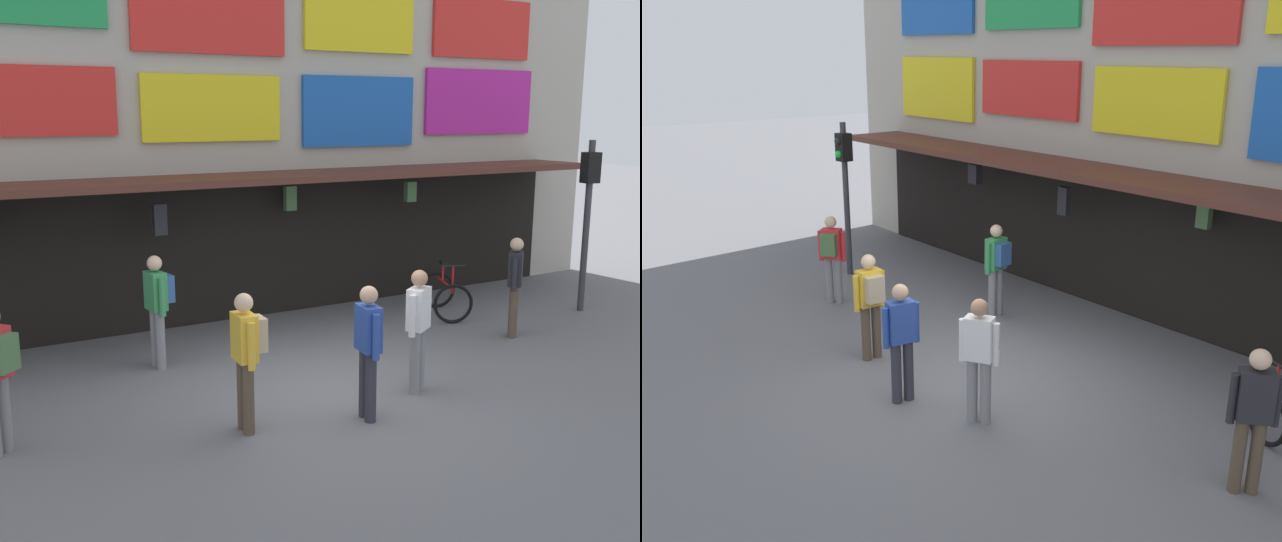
% 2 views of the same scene
% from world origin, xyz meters
% --- Properties ---
extents(ground_plane, '(80.00, 80.00, 0.00)m').
position_xyz_m(ground_plane, '(0.00, 0.00, 0.00)').
color(ground_plane, slate).
extents(shopfront, '(18.00, 2.60, 8.00)m').
position_xyz_m(shopfront, '(0.00, 4.57, 3.96)').
color(shopfront, '#B2AD9E').
rests_on(shopfront, ground).
extents(traffic_light_near, '(0.29, 0.33, 3.20)m').
position_xyz_m(traffic_light_near, '(-5.49, 1.26, 2.14)').
color(traffic_light_near, '#38383D').
rests_on(traffic_light_near, ground).
extents(pedestrian_in_black, '(0.42, 0.41, 1.68)m').
position_xyz_m(pedestrian_in_black, '(3.95, 0.66, 0.95)').
color(pedestrian_in_black, brown).
rests_on(pedestrian_in_black, ground).
extents(pedestrian_in_yellow, '(0.46, 0.38, 1.68)m').
position_xyz_m(pedestrian_in_yellow, '(1.01, -0.60, 0.95)').
color(pedestrian_in_yellow, gray).
rests_on(pedestrian_in_yellow, ground).
extents(pedestrian_in_purple, '(0.47, 0.47, 1.68)m').
position_xyz_m(pedestrian_in_purple, '(-4.09, 0.12, 0.98)').
color(pedestrian_in_purple, gray).
rests_on(pedestrian_in_purple, ground).
extents(pedestrian_in_red, '(0.39, 0.53, 1.68)m').
position_xyz_m(pedestrian_in_red, '(-1.68, 2.08, 0.98)').
color(pedestrian_in_red, gray).
rests_on(pedestrian_in_red, ground).
extents(pedestrian_in_green, '(0.27, 0.53, 1.68)m').
position_xyz_m(pedestrian_in_green, '(-0.07, -1.04, 0.95)').
color(pedestrian_in_green, '#2D2D38').
rests_on(pedestrian_in_green, ground).
extents(pedestrian_in_blue, '(0.37, 0.53, 1.68)m').
position_xyz_m(pedestrian_in_blue, '(-1.49, -0.65, 0.98)').
color(pedestrian_in_blue, brown).
rests_on(pedestrian_in_blue, ground).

